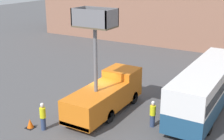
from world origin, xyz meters
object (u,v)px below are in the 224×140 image
Objects in this scene: road_worker_directing at (153,114)px; traffic_cone_near_truck at (30,124)px; city_bus at (207,84)px; road_worker_near_truck at (43,116)px; utility_truck at (106,92)px.

traffic_cone_near_truck is (-6.63, -4.13, -0.59)m from road_worker_directing.
road_worker_near_truck is (-7.99, -8.20, -0.98)m from city_bus.
utility_truck is 4.72m from road_worker_near_truck.
utility_truck is 11.84× the size of traffic_cone_near_truck.
city_bus is at bearing 58.72° from road_worker_near_truck.
utility_truck is at bearing 76.90° from road_worker_near_truck.
utility_truck is at bearing 56.64° from traffic_cone_near_truck.
traffic_cone_near_truck is at bearing -90.12° from road_worker_directing.
utility_truck is 7.16m from city_bus.
road_worker_directing is (5.74, 3.86, -0.03)m from road_worker_near_truck.
city_bus is at bearing 43.66° from traffic_cone_near_truck.
road_worker_directing is at bearing 31.91° from traffic_cone_near_truck.
road_worker_near_truck is at bearing 16.71° from traffic_cone_near_truck.
road_worker_directing is at bearing 166.69° from city_bus.
road_worker_near_truck is 1.12m from traffic_cone_near_truck.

